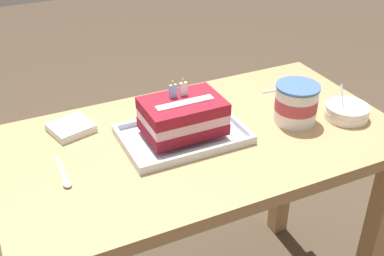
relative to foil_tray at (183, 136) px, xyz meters
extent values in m
cube|color=tan|center=(0.05, -0.01, -0.03)|extent=(1.11, 0.61, 0.04)
cube|color=tan|center=(0.54, -0.26, -0.39)|extent=(0.06, 0.06, 0.70)
cube|color=tan|center=(-0.45, 0.23, -0.39)|extent=(0.06, 0.06, 0.70)
cube|color=tan|center=(0.54, 0.23, -0.39)|extent=(0.06, 0.06, 0.70)
cube|color=silver|center=(0.00, 0.00, 0.00)|extent=(0.34, 0.23, 0.01)
cube|color=silver|center=(0.00, -0.11, 0.01)|extent=(0.34, 0.01, 0.02)
cube|color=silver|center=(0.00, 0.11, 0.01)|extent=(0.34, 0.01, 0.02)
cube|color=silver|center=(-0.16, 0.00, 0.01)|extent=(0.01, 0.20, 0.02)
cube|color=silver|center=(0.16, 0.00, 0.01)|extent=(0.01, 0.20, 0.02)
cube|color=maroon|center=(0.00, 0.00, 0.03)|extent=(0.21, 0.15, 0.03)
cube|color=beige|center=(0.00, 0.00, 0.06)|extent=(0.21, 0.15, 0.03)
cube|color=maroon|center=(0.00, 0.00, 0.09)|extent=(0.21, 0.15, 0.03)
cube|color=white|center=(0.00, -0.01, 0.11)|extent=(0.16, 0.03, 0.00)
cube|color=#8CB7EA|center=(-0.01, 0.03, 0.13)|extent=(0.02, 0.01, 0.04)
ellipsoid|color=yellow|center=(-0.01, 0.03, 0.15)|extent=(0.01, 0.01, 0.01)
cube|color=white|center=(0.01, 0.03, 0.13)|extent=(0.02, 0.01, 0.04)
ellipsoid|color=yellow|center=(0.01, 0.03, 0.15)|extent=(0.01, 0.01, 0.01)
cylinder|color=white|center=(0.48, -0.10, 0.00)|extent=(0.13, 0.13, 0.02)
cylinder|color=white|center=(0.48, -0.10, 0.02)|extent=(0.13, 0.13, 0.02)
cylinder|color=silver|center=(0.46, -0.10, 0.05)|extent=(0.03, 0.06, 0.07)
cylinder|color=white|center=(0.33, -0.06, 0.05)|extent=(0.12, 0.12, 0.11)
cylinder|color=#B23D47|center=(0.33, -0.06, 0.05)|extent=(0.12, 0.12, 0.04)
cylinder|color=#476EAF|center=(0.33, -0.06, 0.10)|extent=(0.13, 0.13, 0.01)
ellipsoid|color=silver|center=(-0.34, -0.08, 0.00)|extent=(0.02, 0.03, 0.01)
cube|color=silver|center=(-0.34, 0.00, -0.01)|extent=(0.01, 0.11, 0.00)
ellipsoid|color=silver|center=(0.45, 0.13, 0.00)|extent=(0.03, 0.02, 0.01)
cube|color=silver|center=(0.39, 0.13, -0.01)|extent=(0.09, 0.02, 0.00)
cube|color=white|center=(-0.27, 0.17, 0.00)|extent=(0.13, 0.13, 0.02)
camera|label=1|loc=(-0.46, -1.03, 0.71)|focal=45.60mm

